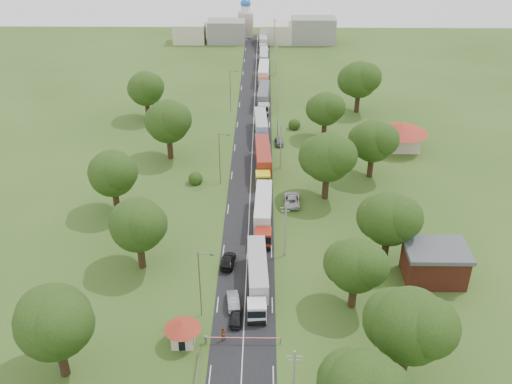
{
  "coord_description": "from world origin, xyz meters",
  "views": [
    {
      "loc": [
        2.31,
        -75.53,
        50.24
      ],
      "look_at": [
        1.09,
        6.66,
        3.0
      ],
      "focal_mm": 40.0,
      "sensor_mm": 36.0,
      "label": 1
    }
  ],
  "objects_px": {
    "truck_0": "(257,276)",
    "car_lane_front": "(236,317)",
    "info_sign": "(278,125)",
    "guard_booth": "(183,330)",
    "boom_barrier": "(232,338)",
    "pedestrian_near": "(223,335)",
    "car_lane_mid": "(233,301)"
  },
  "relations": [
    {
      "from": "info_sign",
      "to": "pedestrian_near",
      "type": "distance_m",
      "value": 60.05
    },
    {
      "from": "boom_barrier",
      "to": "guard_booth",
      "type": "bearing_deg",
      "value": -179.99
    },
    {
      "from": "boom_barrier",
      "to": "truck_0",
      "type": "relative_size",
      "value": 0.63
    },
    {
      "from": "guard_booth",
      "to": "car_lane_front",
      "type": "xyz_separation_m",
      "value": [
        6.2,
        3.99,
        -1.49
      ]
    },
    {
      "from": "truck_0",
      "to": "car_lane_front",
      "type": "height_order",
      "value": "truck_0"
    },
    {
      "from": "truck_0",
      "to": "car_lane_mid",
      "type": "height_order",
      "value": "truck_0"
    },
    {
      "from": "boom_barrier",
      "to": "guard_booth",
      "type": "distance_m",
      "value": 5.98
    },
    {
      "from": "guard_booth",
      "to": "car_lane_front",
      "type": "bearing_deg",
      "value": 32.74
    },
    {
      "from": "truck_0",
      "to": "car_lane_front",
      "type": "xyz_separation_m",
      "value": [
        -2.61,
        -6.48,
        -1.46
      ]
    },
    {
      "from": "info_sign",
      "to": "car_lane_mid",
      "type": "height_order",
      "value": "info_sign"
    },
    {
      "from": "guard_booth",
      "to": "car_lane_mid",
      "type": "relative_size",
      "value": 1.02
    },
    {
      "from": "info_sign",
      "to": "truck_0",
      "type": "distance_m",
      "value": 49.68
    },
    {
      "from": "info_sign",
      "to": "truck_0",
      "type": "height_order",
      "value": "info_sign"
    },
    {
      "from": "guard_booth",
      "to": "boom_barrier",
      "type": "bearing_deg",
      "value": 0.01
    },
    {
      "from": "guard_booth",
      "to": "truck_0",
      "type": "relative_size",
      "value": 0.3
    },
    {
      "from": "info_sign",
      "to": "pedestrian_near",
      "type": "relative_size",
      "value": 2.27
    },
    {
      "from": "boom_barrier",
      "to": "car_lane_mid",
      "type": "relative_size",
      "value": 2.13
    },
    {
      "from": "pedestrian_near",
      "to": "boom_barrier",
      "type": "bearing_deg",
      "value": -63.15
    },
    {
      "from": "car_lane_mid",
      "to": "truck_0",
      "type": "bearing_deg",
      "value": -139.09
    },
    {
      "from": "boom_barrier",
      "to": "car_lane_front",
      "type": "xyz_separation_m",
      "value": [
        0.36,
        3.99,
        -0.22
      ]
    },
    {
      "from": "info_sign",
      "to": "pedestrian_near",
      "type": "xyz_separation_m",
      "value": [
        -7.59,
        -59.53,
        -2.1
      ]
    },
    {
      "from": "truck_0",
      "to": "car_lane_front",
      "type": "distance_m",
      "value": 7.13
    },
    {
      "from": "truck_0",
      "to": "guard_booth",
      "type": "bearing_deg",
      "value": -130.09
    },
    {
      "from": "car_lane_front",
      "to": "pedestrian_near",
      "type": "xyz_separation_m",
      "value": [
        -1.39,
        -3.52,
        0.23
      ]
    },
    {
      "from": "car_lane_front",
      "to": "truck_0",
      "type": "bearing_deg",
      "value": -108.94
    },
    {
      "from": "boom_barrier",
      "to": "guard_booth",
      "type": "xyz_separation_m",
      "value": [
        -5.84,
        -0.0,
        1.27
      ]
    },
    {
      "from": "boom_barrier",
      "to": "car_lane_mid",
      "type": "bearing_deg",
      "value": 91.38
    },
    {
      "from": "info_sign",
      "to": "car_lane_front",
      "type": "bearing_deg",
      "value": -96.32
    },
    {
      "from": "boom_barrier",
      "to": "car_lane_front",
      "type": "relative_size",
      "value": 2.34
    },
    {
      "from": "car_lane_front",
      "to": "guard_booth",
      "type": "bearing_deg",
      "value": 35.74
    },
    {
      "from": "info_sign",
      "to": "car_lane_front",
      "type": "xyz_separation_m",
      "value": [
        -6.2,
        -56.01,
        -2.33
      ]
    },
    {
      "from": "truck_0",
      "to": "car_lane_front",
      "type": "bearing_deg",
      "value": -111.93
    }
  ]
}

